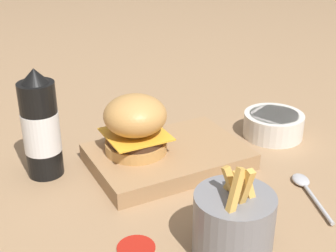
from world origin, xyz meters
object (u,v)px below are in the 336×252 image
(burger, at_px, (135,124))
(side_bowl, at_px, (273,124))
(fries_basket, at_px, (233,224))
(ketchup_bottle, at_px, (41,128))
(spoon, at_px, (305,186))
(serving_board, at_px, (168,157))

(burger, xyz_separation_m, side_bowl, (0.32, -0.02, -0.06))
(fries_basket, bearing_deg, ketchup_bottle, 117.85)
(fries_basket, height_order, spoon, fries_basket)
(ketchup_bottle, height_order, spoon, ketchup_bottle)
(burger, xyz_separation_m, fries_basket, (0.02, -0.30, -0.04))
(serving_board, distance_m, burger, 0.10)
(ketchup_bottle, distance_m, spoon, 0.49)
(burger, distance_m, fries_basket, 0.30)
(fries_basket, xyz_separation_m, side_bowl, (0.30, 0.28, -0.02))
(ketchup_bottle, relative_size, spoon, 1.39)
(serving_board, bearing_deg, spoon, -47.41)
(spoon, bearing_deg, burger, 67.53)
(serving_board, height_order, fries_basket, fries_basket)
(side_bowl, distance_m, spoon, 0.22)
(serving_board, xyz_separation_m, fries_basket, (-0.04, -0.27, 0.03))
(burger, bearing_deg, ketchup_bottle, 161.98)
(serving_board, distance_m, fries_basket, 0.28)
(burger, relative_size, spoon, 0.79)
(ketchup_bottle, height_order, fries_basket, ketchup_bottle)
(serving_board, height_order, spoon, serving_board)
(serving_board, distance_m, ketchup_bottle, 0.25)
(serving_board, relative_size, fries_basket, 1.89)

